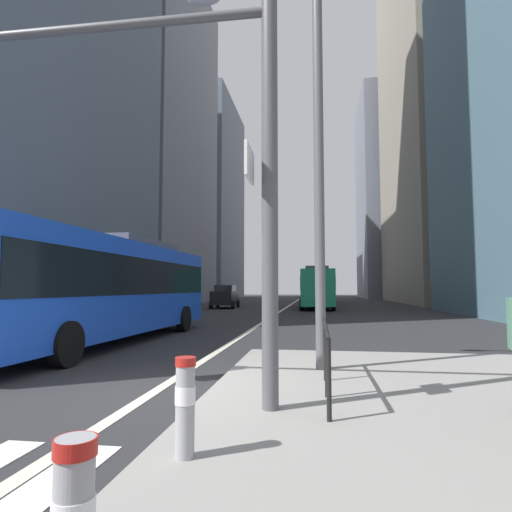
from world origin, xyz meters
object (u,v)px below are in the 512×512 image
Objects in this scene: sedan_white_oncoming at (11,310)px; bollard_left at (185,401)px; street_lamp_post at (318,111)px; city_bus_red_receding at (316,286)px; car_oncoming_mid at (225,296)px; city_bus_blue_oncoming at (107,284)px; traffic_signal_gantry at (138,121)px; car_receding_near at (313,292)px; car_receding_far at (316,293)px; city_bus_red_distant at (321,287)px.

bollard_left is (8.59, -8.62, -0.33)m from sedan_white_oncoming.
bollard_left is at bearing -106.01° from street_lamp_post.
car_oncoming_mid is at bearing -175.77° from city_bus_red_receding.
city_bus_blue_oncoming is 2.00× the size of traffic_signal_gantry.
city_bus_red_receding reaches higher than car_receding_near.
car_receding_near is 5.26m from car_receding_far.
car_oncoming_mid is (2.06, 22.85, -0.00)m from sedan_white_oncoming.
car_receding_far is 53.01m from street_lamp_post.
car_receding_near is 0.53× the size of street_lamp_post.
city_bus_red_distant is (6.92, 39.60, -0.00)m from city_bus_blue_oncoming.
sedan_white_oncoming is at bearing -99.65° from car_receding_near.
city_bus_red_distant is at bearing 63.92° from car_oncoming_mid.
sedan_white_oncoming is 1.03× the size of car_receding_far.
street_lamp_post is (9.89, -4.12, 4.29)m from sedan_white_oncoming.
city_bus_blue_oncoming is at bearing 120.18° from traffic_signal_gantry.
city_bus_red_receding reaches higher than car_oncoming_mid.
traffic_signal_gantry is at bearing -93.57° from city_bus_red_distant.
car_receding_near is 58.23m from street_lamp_post.
sedan_white_oncoming is 1.03× the size of car_receding_near.
car_oncoming_mid is 26.94m from car_receding_far.
car_oncoming_mid is (-7.67, -0.57, -0.85)m from city_bus_red_receding.
city_bus_red_receding is 25.32m from car_receding_far.
sedan_white_oncoming is 0.40× the size of city_bus_red_receding.
city_bus_red_receding is at bearing 67.42° from sedan_white_oncoming.
car_receding_far is (9.59, 48.72, -0.00)m from sedan_white_oncoming.
car_receding_far is (0.42, -5.24, 0.00)m from car_receding_near.
city_bus_red_receding is at bearing -89.67° from car_receding_far.
car_receding_near is at bearing 94.21° from city_bus_red_distant.
city_bus_blue_oncoming is at bearing -105.30° from city_bus_red_receding.
sedan_white_oncoming is at bearing -95.16° from car_oncoming_mid.
traffic_signal_gantry reaches higher than car_oncoming_mid.
sedan_white_oncoming is at bearing -112.58° from city_bus_red_receding.
traffic_signal_gantry is at bearing 127.28° from bollard_left.
traffic_signal_gantry is at bearing -79.98° from car_oncoming_mid.
sedan_white_oncoming is 0.54× the size of street_lamp_post.
car_receding_near is (5.86, 54.01, -0.85)m from city_bus_blue_oncoming.
city_bus_red_receding is 2.56× the size of car_receding_far.
car_oncoming_mid reaches higher than bollard_left.
traffic_signal_gantry reaches higher than car_receding_far.
traffic_signal_gantry is (-1.84, -60.92, 3.10)m from car_receding_near.
city_bus_red_receding is 1.80× the size of traffic_signal_gantry.
city_bus_blue_oncoming reaches higher than car_receding_far.
street_lamp_post reaches higher than sedan_white_oncoming.
city_bus_red_distant is 46.65m from traffic_signal_gantry.
car_receding_far is 55.81m from traffic_signal_gantry.
city_bus_red_distant is at bearing 89.54° from street_lamp_post.
car_receding_near is (9.17, 53.96, -0.00)m from sedan_white_oncoming.
city_bus_red_receding is at bearing 74.70° from city_bus_blue_oncoming.
traffic_signal_gantry is at bearing -59.82° from city_bus_blue_oncoming.
car_oncoming_mid is at bearing 106.18° from street_lamp_post.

